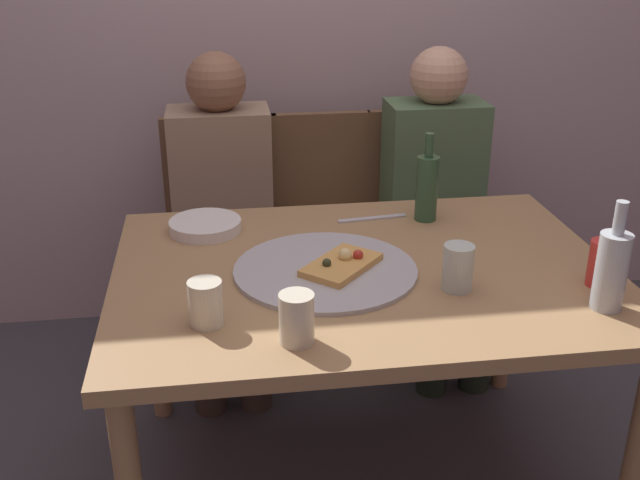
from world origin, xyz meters
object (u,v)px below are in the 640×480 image
dining_table (363,293)px  soda_can (601,263)px  tumbler_near (458,267)px  chair_middle (318,218)px  chair_right (426,213)px  plate_stack (205,226)px  pizza_tray (325,270)px  beer_bottle (427,186)px  tumbler_far (297,318)px  wine_glass (206,303)px  guest_in_sweater (223,206)px  chair_left (224,223)px  guest_in_beanie (439,195)px  pizza_slice_last (342,264)px  table_knife (372,218)px  wine_bottle (612,269)px

dining_table → soda_can: size_ratio=10.99×
tumbler_near → chair_middle: (-0.21, 1.05, -0.27)m
chair_middle → tumbler_near: bearing=101.3°
chair_right → dining_table: bearing=64.1°
plate_stack → chair_right: (0.85, 0.57, -0.23)m
pizza_tray → beer_bottle: bearing=42.2°
beer_bottle → tumbler_far: (-0.48, -0.67, -0.05)m
tumbler_far → wine_glass: tumbler_far is taller
tumbler_near → chair_middle: bearing=101.3°
wine_glass → guest_in_sweater: size_ratio=0.09×
plate_stack → chair_left: (0.06, 0.57, -0.23)m
pizza_tray → chair_middle: bearing=83.3°
dining_table → chair_middle: chair_middle is taller
pizza_tray → guest_in_beanie: (0.54, 0.75, -0.09)m
pizza_slice_last → dining_table: bearing=15.8°
table_knife → beer_bottle: bearing=-14.3°
dining_table → chair_right: bearing=64.1°
chair_middle → guest_in_sweater: (-0.36, -0.15, 0.13)m
beer_bottle → tumbler_near: (-0.05, -0.47, -0.05)m
soda_can → plate_stack: size_ratio=0.57×
chair_right → wine_bottle: bearing=94.9°
dining_table → chair_middle: size_ratio=1.49×
soda_can → table_knife: bearing=132.4°
tumbler_near → pizza_slice_last: bearing=152.8°
guest_in_beanie → dining_table: bearing=59.7°
tumbler_far → chair_right: bearing=62.3°
wine_glass → chair_middle: size_ratio=0.12×
table_knife → plate_stack: bearing=176.0°
tumbler_far → soda_can: bearing=11.9°
wine_glass → chair_right: size_ratio=0.12×
wine_bottle → guest_in_beanie: bearing=95.6°
wine_bottle → soda_can: (0.04, 0.12, -0.04)m
dining_table → chair_right: chair_right is taller
tumbler_near → chair_right: bearing=77.9°
tumbler_near → plate_stack: 0.79m
wine_glass → table_knife: size_ratio=0.49×
pizza_tray → wine_bottle: wine_bottle is taller
chair_right → guest_in_beanie: 0.20m
dining_table → tumbler_near: (0.21, -0.16, 0.14)m
wine_bottle → chair_left: (-0.90, 1.19, -0.31)m
wine_bottle → tumbler_far: size_ratio=2.32×
wine_bottle → tumbler_near: size_ratio=2.28×
tumbler_far → chair_middle: bearing=79.9°
soda_can → guest_in_beanie: 0.95m
dining_table → plate_stack: size_ratio=6.22×
wine_glass → chair_left: size_ratio=0.12×
guest_in_sweater → guest_in_beanie: bearing=-180.0°
tumbler_near → table_knife: bearing=102.9°
pizza_tray → chair_left: 0.96m
dining_table → guest_in_beanie: (0.43, 0.74, -0.00)m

